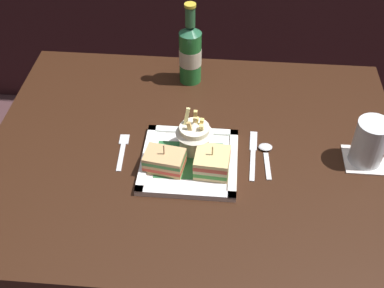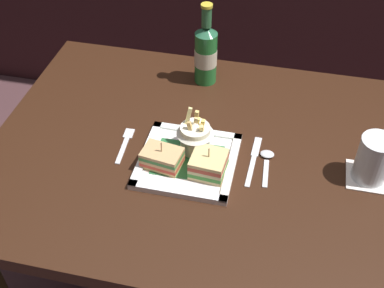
{
  "view_description": "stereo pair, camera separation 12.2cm",
  "coord_description": "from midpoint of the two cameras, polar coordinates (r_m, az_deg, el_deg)",
  "views": [
    {
      "loc": [
        0.07,
        -0.92,
        1.65
      ],
      "look_at": [
        -0.0,
        -0.03,
        0.81
      ],
      "focal_mm": 46.9,
      "sensor_mm": 36.0,
      "label": 1
    },
    {
      "loc": [
        0.19,
        -0.9,
        1.65
      ],
      "look_at": [
        -0.0,
        -0.03,
        0.81
      ],
      "focal_mm": 46.9,
      "sensor_mm": 36.0,
      "label": 2
    }
  ],
  "objects": [
    {
      "name": "knife",
      "position": [
        1.26,
        9.8,
        -1.8
      ],
      "size": [
        0.02,
        0.18,
        0.0
      ],
      "color": "silver",
      "rests_on": "dining_table"
    },
    {
      "name": "square_plate",
      "position": [
        1.23,
        2.38,
        -2.08
      ],
      "size": [
        0.23,
        0.23,
        0.02
      ],
      "color": "white",
      "rests_on": "dining_table"
    },
    {
      "name": "water_glass",
      "position": [
        1.25,
        22.53,
        -1.99
      ],
      "size": [
        0.08,
        0.08,
        0.12
      ],
      "color": "silver",
      "rests_on": "dining_table"
    },
    {
      "name": "fork",
      "position": [
        1.28,
        -4.93,
        -0.04
      ],
      "size": [
        0.03,
        0.13,
        0.0
      ],
      "color": "silver",
      "rests_on": "dining_table"
    },
    {
      "name": "drink_coaster",
      "position": [
        1.29,
        21.93,
        -3.63
      ],
      "size": [
        0.1,
        0.1,
        0.0
      ],
      "primitive_type": "cube",
      "color": "silver",
      "rests_on": "dining_table"
    },
    {
      "name": "sandwich_half_right",
      "position": [
        1.18,
        4.86,
        -2.46
      ],
      "size": [
        0.09,
        0.08,
        0.08
      ],
      "color": "#DFBB7F",
      "rests_on": "square_plate"
    },
    {
      "name": "fries_cup",
      "position": [
        1.22,
        3.11,
        1.06
      ],
      "size": [
        0.09,
        0.09,
        0.11
      ],
      "color": "#EBE7CC",
      "rests_on": "square_plate"
    },
    {
      "name": "dining_table",
      "position": [
        1.35,
        3.03,
        -4.21
      ],
      "size": [
        1.05,
        0.82,
        0.77
      ],
      "color": "black",
      "rests_on": "ground_plane"
    },
    {
      "name": "sandwich_half_left",
      "position": [
        1.2,
        -0.52,
        -1.73
      ],
      "size": [
        0.1,
        0.08,
        0.07
      ],
      "color": "tan",
      "rests_on": "square_plate"
    },
    {
      "name": "beer_bottle",
      "position": [
        1.45,
        4.04,
        10.2
      ],
      "size": [
        0.06,
        0.06,
        0.24
      ],
      "color": "#23702F",
      "rests_on": "dining_table"
    },
    {
      "name": "spoon",
      "position": [
        1.26,
        11.28,
        -1.8
      ],
      "size": [
        0.03,
        0.12,
        0.01
      ],
      "color": "silver",
      "rests_on": "dining_table"
    }
  ]
}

